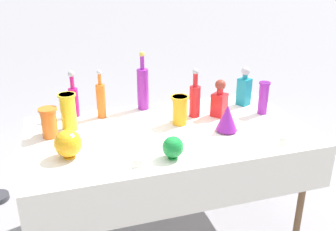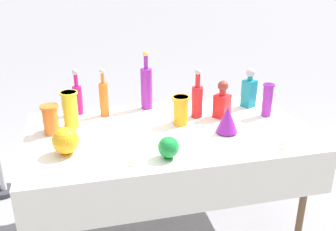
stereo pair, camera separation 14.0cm
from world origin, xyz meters
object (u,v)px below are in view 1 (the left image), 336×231
(slender_vase_1, at_px, (68,111))
(slender_vase_3, at_px, (180,109))
(fluted_vase_0, at_px, (227,118))
(tall_bottle_2, at_px, (74,99))
(tall_bottle_0, at_px, (101,99))
(tall_bottle_3, at_px, (195,99))
(slender_vase_0, at_px, (49,122))
(cardboard_box_behind_left, at_px, (151,142))
(tall_bottle_1, at_px, (143,87))
(square_decanter_0, at_px, (220,100))
(round_bowl_0, at_px, (173,147))
(square_decanter_1, at_px, (244,88))
(cardboard_box_behind_right, at_px, (178,129))
(round_bowl_1, at_px, (68,144))
(slender_vase_2, at_px, (263,97))

(slender_vase_1, height_order, slender_vase_3, slender_vase_1)
(slender_vase_3, distance_m, fluted_vase_0, 0.31)
(tall_bottle_2, xyz_separation_m, slender_vase_3, (0.64, -0.34, -0.02))
(tall_bottle_0, distance_m, tall_bottle_3, 0.63)
(tall_bottle_3, height_order, slender_vase_0, tall_bottle_3)
(tall_bottle_3, relative_size, cardboard_box_behind_left, 0.57)
(slender_vase_1, relative_size, slender_vase_3, 1.25)
(tall_bottle_1, height_order, fluted_vase_0, tall_bottle_1)
(square_decanter_0, bearing_deg, tall_bottle_0, 164.21)
(square_decanter_0, distance_m, round_bowl_0, 0.68)
(tall_bottle_0, bearing_deg, square_decanter_1, -3.99)
(slender_vase_0, xyz_separation_m, slender_vase_3, (0.81, -0.05, 0.00))
(tall_bottle_2, distance_m, slender_vase_0, 0.34)
(square_decanter_1, bearing_deg, square_decanter_0, -150.97)
(tall_bottle_1, bearing_deg, slender_vase_0, -156.04)
(slender_vase_0, bearing_deg, fluted_vase_0, -13.17)
(round_bowl_0, xyz_separation_m, cardboard_box_behind_right, (0.56, 1.55, -0.64))
(tall_bottle_3, distance_m, fluted_vase_0, 0.31)
(round_bowl_1, bearing_deg, cardboard_box_behind_right, 51.48)
(slender_vase_2, xyz_separation_m, round_bowl_0, (-0.79, -0.43, -0.06))
(square_decanter_0, xyz_separation_m, fluted_vase_0, (-0.06, -0.25, -0.02))
(round_bowl_0, bearing_deg, round_bowl_1, 161.61)
(slender_vase_2, distance_m, fluted_vase_0, 0.42)
(slender_vase_1, height_order, fluted_vase_0, slender_vase_1)
(cardboard_box_behind_left, height_order, cardboard_box_behind_right, cardboard_box_behind_right)
(square_decanter_0, bearing_deg, tall_bottle_2, 162.81)
(fluted_vase_0, bearing_deg, square_decanter_1, 50.58)
(slender_vase_0, distance_m, round_bowl_0, 0.79)
(slender_vase_1, xyz_separation_m, slender_vase_3, (0.69, -0.12, -0.02))
(tall_bottle_1, xyz_separation_m, slender_vase_0, (-0.65, -0.29, -0.06))
(tall_bottle_3, bearing_deg, slender_vase_1, 178.28)
(square_decanter_0, height_order, cardboard_box_behind_left, square_decanter_0)
(tall_bottle_0, distance_m, square_decanter_0, 0.80)
(square_decanter_0, relative_size, cardboard_box_behind_right, 0.58)
(tall_bottle_3, distance_m, slender_vase_3, 0.17)
(tall_bottle_1, bearing_deg, tall_bottle_3, -38.90)
(tall_bottle_2, height_order, slender_vase_0, tall_bottle_2)
(slender_vase_2, relative_size, slender_vase_3, 1.20)
(tall_bottle_0, relative_size, tall_bottle_3, 0.98)
(round_bowl_1, relative_size, cardboard_box_behind_left, 0.27)
(slender_vase_3, relative_size, fluted_vase_0, 1.09)
(tall_bottle_3, relative_size, square_decanter_0, 1.30)
(slender_vase_1, distance_m, round_bowl_0, 0.75)
(fluted_vase_0, distance_m, cardboard_box_behind_left, 1.43)
(slender_vase_1, xyz_separation_m, round_bowl_1, (-0.03, -0.37, -0.04))
(tall_bottle_1, relative_size, square_decanter_0, 1.62)
(square_decanter_1, distance_m, slender_vase_0, 1.38)
(round_bowl_1, bearing_deg, tall_bottle_3, 21.77)
(slender_vase_3, xyz_separation_m, round_bowl_0, (-0.18, -0.43, -0.04))
(tall_bottle_0, relative_size, slender_vase_1, 1.40)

